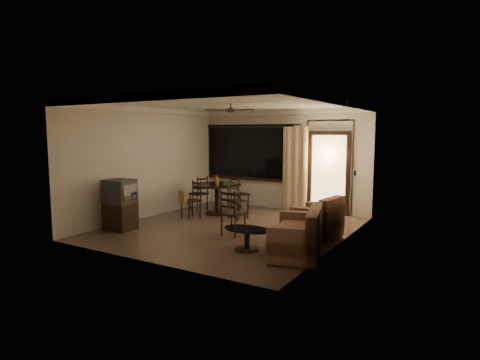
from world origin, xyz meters
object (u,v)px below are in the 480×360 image
Objects in this scene: dining_chair_north at (239,200)px; dining_chair_west at (199,200)px; dining_table at (217,190)px; dining_chair_east at (238,208)px; dining_chair_south at (190,206)px; tv_cabinet at (120,205)px; side_chair at (233,222)px; coffee_table at (247,235)px; armchair at (320,221)px; sofa at (300,236)px.

dining_chair_west is at bearing 43.24° from dining_chair_north.
dining_chair_east is at bearing -17.99° from dining_table.
dining_chair_south is at bearing 90.00° from dining_chair_north.
tv_cabinet reaches higher than side_chair.
dining_chair_north is 3.82m from coffee_table.
dining_chair_west is at bearing 83.71° from tv_cabinet.
dining_chair_south is 1.01× the size of armchair.
dining_chair_east reaches higher than sofa.
dining_chair_south is 0.84× the size of tv_cabinet.
dining_chair_north reaches higher than armchair.
sofa is at bearing 153.62° from dining_chair_north.
dining_table reaches higher than sofa.
dining_chair_east is at bearing 49.33° from tv_cabinet.
tv_cabinet is at bearing 89.32° from dining_chair_north.
dining_table is at bearing 89.91° from dining_chair_south.
armchair is at bearing 60.30° from coffee_table.
coffee_table is at bearing -2.86° from tv_cabinet.
dining_chair_west is 0.84× the size of tv_cabinet.
tv_cabinet is (-0.08, -2.82, 0.29)m from dining_chair_west.
coffee_table is at bearing 177.73° from sofa.
tv_cabinet is 2.59m from side_chair.
dining_chair_east is 1.00× the size of dining_chair_south.
dining_chair_east reaches higher than armchair.
dining_chair_east is 0.84× the size of tv_cabinet.
dining_chair_east reaches higher than coffee_table.
tv_cabinet is 4.38m from armchair.
side_chair is at bearing 14.84° from tv_cabinet.
tv_cabinet reaches higher than dining_chair_south.
side_chair is (1.31, -2.45, 0.01)m from dining_chair_north.
side_chair is at bearing 147.06° from sofa.
dining_chair_west is 3.06m from side_chair.
dining_table is 1.14× the size of tv_cabinet.
sofa is 1.28m from armchair.
tv_cabinet is (-0.61, -1.74, 0.26)m from dining_chair_south.
dining_chair_south is at bearing 44.30° from dining_chair_west.
dining_chair_north is 0.96× the size of side_chair.
coffee_table is (2.33, -2.46, -0.36)m from dining_table.
dining_chair_south is 1.87m from tv_cabinet.
dining_chair_east is at bearing 171.07° from armchair.
sofa is at bearing 13.87° from coffee_table.
armchair is (-0.09, 1.28, 0.02)m from sofa.
dining_chair_east is at bearing 45.70° from dining_chair_south.
tv_cabinet is (-0.87, -2.56, -0.06)m from dining_table.
dining_chair_south is (-0.27, -0.82, -0.33)m from dining_table.
dining_chair_north is 2.78m from side_chair.
armchair is at bearing -150.73° from side_chair.
dining_chair_north is (-0.55, 1.01, 0.00)m from dining_chair_east.
armchair is at bearing 16.94° from tv_cabinet.
dining_chair_west is at bearing 170.30° from armchair.
dining_chair_east is (1.59, -0.51, 0.00)m from dining_chair_west.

